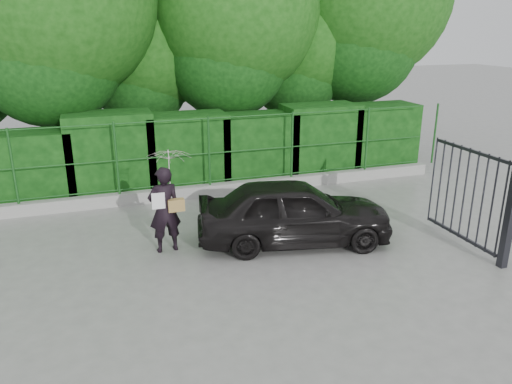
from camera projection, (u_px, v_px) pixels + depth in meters
name	position (u px, v px, depth m)	size (l,w,h in m)	color
ground	(247.00, 275.00, 9.00)	(80.00, 80.00, 0.00)	gray
kerb	(195.00, 192.00, 13.00)	(14.00, 0.25, 0.30)	#9E9E99
fence	(202.00, 152.00, 12.73)	(14.13, 0.06, 1.80)	#194E1B
hedge	(192.00, 151.00, 13.67)	(14.20, 1.20, 2.17)	black
trees	(205.00, 13.00, 14.83)	(17.10, 6.15, 8.08)	black
gate	(492.00, 199.00, 9.36)	(0.22, 2.33, 2.36)	#24242B
woman	(167.00, 187.00, 9.62)	(0.92, 0.88, 2.05)	black
car	(294.00, 212.00, 10.16)	(1.58, 3.93, 1.34)	black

